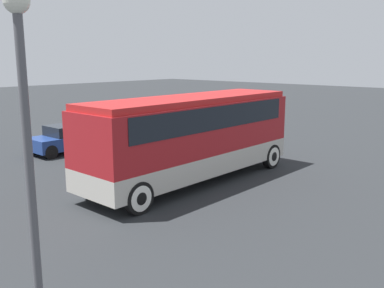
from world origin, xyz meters
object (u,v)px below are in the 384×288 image
Objects in this scene: parked_car_mid at (76,137)px; lamp_post at (25,108)px; parked_car_near at (183,134)px; tour_bus at (194,131)px.

lamp_post is (-8.46, -11.70, 3.10)m from parked_car_mid.
tour_bus is at bearing -133.44° from parked_car_near.
tour_bus is 8.29m from parked_car_mid.
parked_car_mid is 0.82× the size of lamp_post.
parked_car_near is at bearing -39.27° from parked_car_mid.
lamp_post reaches higher than parked_car_near.
tour_bus is 9.22m from lamp_post.
tour_bus is 2.17× the size of parked_car_near.
parked_car_near is 0.90× the size of parked_car_mid.
parked_car_near reaches higher than parked_car_mid.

